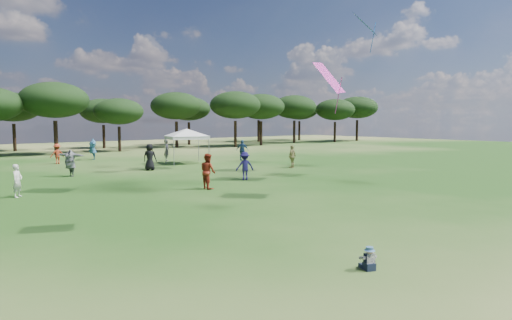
{
  "coord_description": "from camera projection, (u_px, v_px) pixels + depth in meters",
  "views": [
    {
      "loc": [
        -8.71,
        -3.8,
        3.57
      ],
      "look_at": [
        -0.75,
        6.0,
        2.4
      ],
      "focal_mm": 30.0,
      "sensor_mm": 36.0,
      "label": 1
    }
  ],
  "objects": [
    {
      "name": "ground",
      "position": [
        469.0,
        296.0,
        8.74
      ],
      "size": [
        140.0,
        140.0,
        0.0
      ],
      "primitive_type": "plane",
      "color": "#234A16",
      "rests_on": "ground"
    },
    {
      "name": "tree_line",
      "position": [
        38.0,
        103.0,
        46.36
      ],
      "size": [
        108.78,
        17.63,
        7.77
      ],
      "color": "black",
      "rests_on": "ground"
    },
    {
      "name": "tent_right",
      "position": [
        187.0,
        130.0,
        35.19
      ],
      "size": [
        5.98,
        5.98,
        3.2
      ],
      "rotation": [
        0.0,
        0.0,
        -0.26
      ],
      "color": "gray",
      "rests_on": "ground"
    },
    {
      "name": "toddler",
      "position": [
        369.0,
        259.0,
        10.23
      ],
      "size": [
        0.43,
        0.46,
        0.57
      ],
      "rotation": [
        0.0,
        0.0,
        -0.37
      ],
      "color": "black",
      "rests_on": "ground"
    },
    {
      "name": "festival_crowd",
      "position": [
        82.0,
        160.0,
        28.69
      ],
      "size": [
        29.48,
        22.42,
        1.93
      ],
      "color": "maroon",
      "rests_on": "ground"
    }
  ]
}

